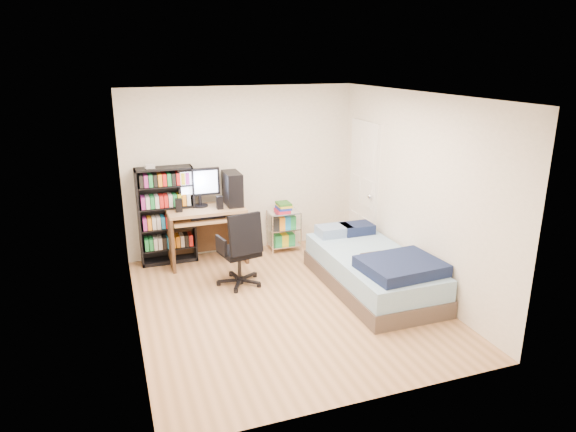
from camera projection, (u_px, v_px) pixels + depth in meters
name	position (u px, v px, depth m)	size (l,w,h in m)	color
room	(286.00, 206.00, 5.93)	(3.58, 4.08, 2.58)	tan
media_shelf	(167.00, 214.00, 7.37)	(0.80, 0.27, 1.48)	black
computer_desk	(213.00, 211.00, 7.46)	(1.09, 0.64, 1.38)	tan
office_chair	(241.00, 262.00, 6.73)	(0.71, 0.71, 1.02)	black
wire_cart	(284.00, 219.00, 7.90)	(0.49, 0.35, 0.77)	silver
bed	(373.00, 270.00, 6.62)	(1.06, 2.13, 0.61)	brown
door	(363.00, 187.00, 7.77)	(0.12, 0.80, 2.00)	white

